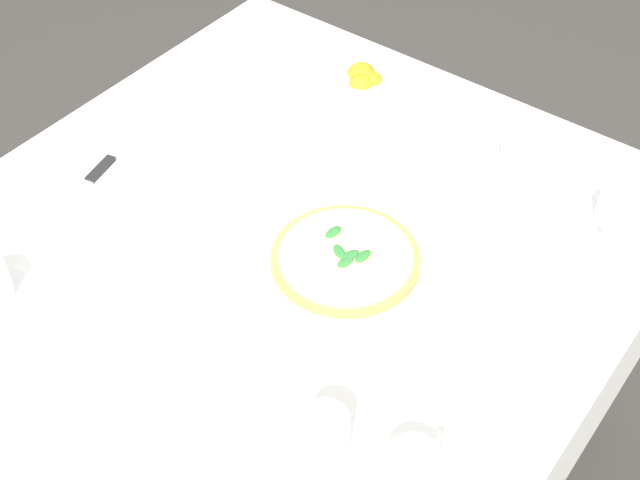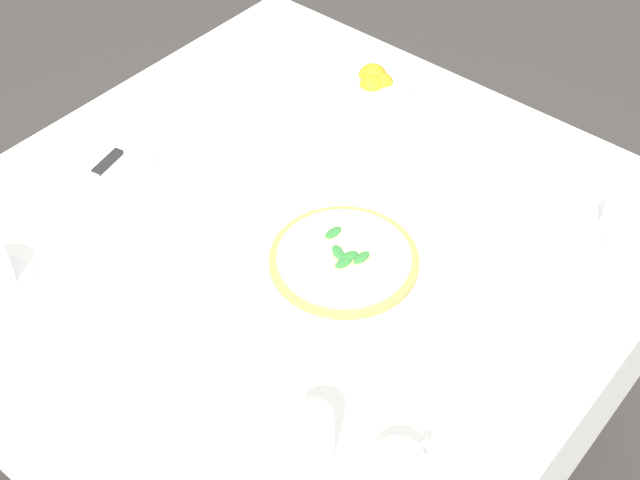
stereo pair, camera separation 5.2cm
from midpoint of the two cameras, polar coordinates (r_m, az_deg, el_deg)
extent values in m
plane|color=#33302D|center=(2.09, -1.94, -13.37)|extent=(8.00, 8.00, 0.00)
cube|color=white|center=(1.53, -2.59, 0.47)|extent=(1.16, 1.16, 0.02)
cube|color=white|center=(1.95, -15.69, 4.58)|extent=(1.16, 0.01, 0.28)
cube|color=white|center=(1.48, 15.60, -13.25)|extent=(1.16, 0.01, 0.28)
cube|color=white|center=(1.99, 8.08, 6.82)|extent=(0.01, 1.16, 0.28)
cylinder|color=brown|center=(2.28, -4.13, 6.23)|extent=(0.06, 0.06, 0.70)
cylinder|color=brown|center=(1.96, 18.25, -5.05)|extent=(0.06, 0.06, 0.70)
cylinder|color=white|center=(1.45, 0.67, -1.80)|extent=(0.21, 0.21, 0.01)
cylinder|color=white|center=(1.44, 0.67, -1.56)|extent=(0.35, 0.35, 0.01)
cylinder|color=#C68E47|center=(1.44, 0.68, -1.29)|extent=(0.26, 0.26, 0.01)
cylinder|color=#F4DB8E|center=(1.43, 0.68, -1.10)|extent=(0.23, 0.23, 0.00)
ellipsoid|color=#2D7533|center=(1.43, 0.27, -0.81)|extent=(0.03, 0.04, 0.01)
ellipsoid|color=#2D7533|center=(1.46, -0.13, 0.53)|extent=(0.04, 0.02, 0.01)
ellipsoid|color=#2D7533|center=(1.42, 0.68, -1.46)|extent=(0.04, 0.02, 0.01)
ellipsoid|color=#2D7533|center=(1.43, 0.97, -1.04)|extent=(0.04, 0.03, 0.01)
ellipsoid|color=#2D7533|center=(1.42, 1.85, -1.10)|extent=(0.04, 0.02, 0.01)
cylinder|color=white|center=(1.67, 12.23, 4.65)|extent=(0.13, 0.13, 0.01)
cylinder|color=white|center=(1.65, 12.40, 5.50)|extent=(0.08, 0.08, 0.06)
torus|color=white|center=(1.69, 12.58, 6.64)|extent=(0.03, 0.02, 0.03)
cylinder|color=black|center=(1.63, 12.54, 6.19)|extent=(0.07, 0.07, 0.00)
cylinder|color=white|center=(1.61, 18.24, 1.13)|extent=(0.13, 0.13, 0.01)
cylinder|color=white|center=(1.59, 18.49, 1.92)|extent=(0.08, 0.08, 0.06)
torus|color=white|center=(1.55, 17.79, 0.98)|extent=(0.04, 0.01, 0.03)
cylinder|color=black|center=(1.57, 18.69, 2.55)|extent=(0.07, 0.07, 0.00)
cylinder|color=white|center=(1.19, 4.98, -15.07)|extent=(0.08, 0.08, 0.06)
torus|color=white|center=(1.21, 6.61, -13.50)|extent=(0.04, 0.01, 0.03)
cylinder|color=black|center=(1.17, 5.07, -14.41)|extent=(0.07, 0.07, 0.00)
cylinder|color=white|center=(1.19, -0.92, -13.20)|extent=(0.07, 0.07, 0.10)
cylinder|color=silver|center=(1.21, -0.91, -13.57)|extent=(0.06, 0.06, 0.07)
cube|color=white|center=(1.64, -16.23, 3.18)|extent=(0.24, 0.17, 0.02)
cube|color=silver|center=(1.61, -17.35, 2.41)|extent=(0.12, 0.05, 0.01)
cube|color=black|center=(1.66, -15.38, 4.59)|extent=(0.08, 0.03, 0.01)
cylinder|color=white|center=(1.80, 2.06, 10.01)|extent=(0.15, 0.15, 0.04)
sphere|color=orange|center=(1.79, 1.91, 10.25)|extent=(0.05, 0.05, 0.05)
sphere|color=orange|center=(1.80, 2.62, 10.49)|extent=(0.05, 0.05, 0.05)
sphere|color=orange|center=(1.82, 1.95, 10.84)|extent=(0.06, 0.06, 0.06)
camera|label=1|loc=(0.03, -91.01, -1.04)|focal=47.75mm
camera|label=2|loc=(0.03, 88.99, 1.04)|focal=47.75mm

